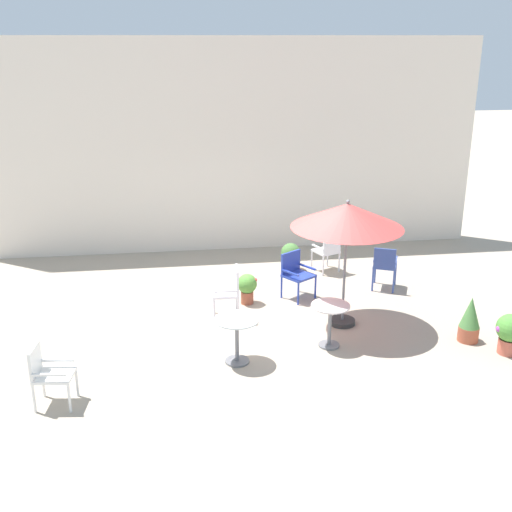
% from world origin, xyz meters
% --- Properties ---
extents(ground_plane, '(60.00, 60.00, 0.00)m').
position_xyz_m(ground_plane, '(0.00, 0.00, 0.00)').
color(ground_plane, tan).
extents(villa_facade, '(11.00, 0.30, 4.65)m').
position_xyz_m(villa_facade, '(0.00, 4.04, 2.33)').
color(villa_facade, silver).
rests_on(villa_facade, ground).
extents(patio_umbrella_0, '(1.83, 1.83, 2.17)m').
position_xyz_m(patio_umbrella_0, '(1.39, -0.34, 1.89)').
color(patio_umbrella_0, '#2D2D2D').
rests_on(patio_umbrella_0, ground).
extents(cafe_table_0, '(0.66, 0.66, 0.71)m').
position_xyz_m(cafe_table_0, '(-0.52, -1.42, 0.49)').
color(cafe_table_0, white).
rests_on(cafe_table_0, ground).
extents(cafe_table_1, '(0.61, 0.61, 0.71)m').
position_xyz_m(cafe_table_1, '(0.97, -1.10, 0.48)').
color(cafe_table_1, silver).
rests_on(cafe_table_1, ground).
extents(patio_chair_0, '(0.67, 0.67, 0.86)m').
position_xyz_m(patio_chair_0, '(0.83, 0.92, 0.51)').
color(patio_chair_0, '#273DA3').
rests_on(patio_chair_0, ground).
extents(patio_chair_1, '(0.54, 0.48, 0.85)m').
position_xyz_m(patio_chair_1, '(-3.10, -2.21, 0.49)').
color(patio_chair_1, white).
rests_on(patio_chair_1, ground).
extents(patio_chair_2, '(0.58, 0.57, 0.92)m').
position_xyz_m(patio_chair_2, '(1.75, 2.11, 0.52)').
color(patio_chair_2, white).
rests_on(patio_chair_2, ground).
extents(patio_chair_3, '(0.46, 0.46, 0.91)m').
position_xyz_m(patio_chair_3, '(-0.46, 0.19, 0.53)').
color(patio_chair_3, white).
rests_on(patio_chair_3, ground).
extents(patio_chair_4, '(0.59, 0.61, 0.87)m').
position_xyz_m(patio_chair_4, '(2.59, 1.05, 0.52)').
color(patio_chair_4, '#364C96').
rests_on(patio_chair_4, ground).
extents(potted_plant_0, '(0.40, 0.40, 0.58)m').
position_xyz_m(potted_plant_0, '(1.01, 2.36, 0.30)').
color(potted_plant_0, '#AE5F3E').
rests_on(potted_plant_0, ground).
extents(potted_plant_1, '(0.36, 0.36, 0.57)m').
position_xyz_m(potted_plant_1, '(-0.10, 0.74, 0.33)').
color(potted_plant_1, '#9B4E38').
rests_on(potted_plant_1, ground).
extents(potted_plant_2, '(0.33, 0.33, 0.75)m').
position_xyz_m(potted_plant_2, '(3.23, -1.23, 0.37)').
color(potted_plant_2, '#B1563C').
rests_on(potted_plant_2, ground).
extents(potted_plant_3, '(0.46, 0.44, 0.64)m').
position_xyz_m(potted_plant_3, '(3.65, -1.71, 0.36)').
color(potted_plant_3, '#CA614C').
rests_on(potted_plant_3, ground).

